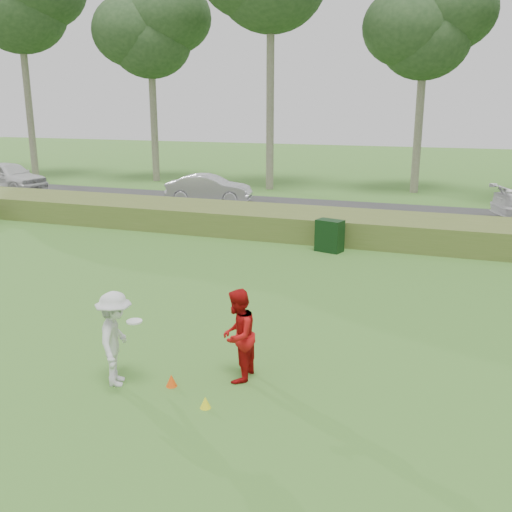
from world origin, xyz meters
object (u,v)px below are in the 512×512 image
at_px(cone_yellow, 205,402).
at_px(cone_orange, 171,380).
at_px(utility_cabinet, 330,236).
at_px(car_mid, 209,189).
at_px(player_red, 238,335).
at_px(car_left, 8,176).
at_px(player_white, 116,339).

bearing_deg(cone_yellow, cone_orange, 151.48).
bearing_deg(utility_cabinet, car_mid, 152.25).
bearing_deg(player_red, cone_orange, -59.11).
xyz_separation_m(cone_orange, cone_yellow, (0.87, -0.47, -0.01)).
bearing_deg(car_left, cone_yellow, -121.12).
height_order(player_white, cone_yellow, player_white).
relative_size(cone_yellow, car_mid, 0.05).
bearing_deg(cone_orange, car_mid, 112.33).
relative_size(utility_cabinet, car_left, 0.22).
bearing_deg(utility_cabinet, cone_yellow, -72.43).
relative_size(player_white, car_mid, 0.41).
relative_size(player_white, car_left, 0.36).
xyz_separation_m(player_white, cone_yellow, (1.81, -0.25, -0.75)).
distance_m(player_white, car_mid, 18.80).
bearing_deg(car_mid, utility_cabinet, -144.11).
distance_m(cone_orange, car_mid, 18.94).
distance_m(cone_orange, cone_yellow, 0.99).
xyz_separation_m(cone_orange, utility_cabinet, (0.51, 10.24, 0.43)).
distance_m(player_white, cone_yellow, 1.98).
height_order(utility_cabinet, car_left, car_left).
bearing_deg(car_mid, player_red, -164.82).
relative_size(cone_orange, car_mid, 0.05).
relative_size(cone_yellow, utility_cabinet, 0.19).
distance_m(utility_cabinet, car_left, 21.10).
height_order(player_white, player_red, player_white).
bearing_deg(car_left, utility_cabinet, -99.39).
relative_size(player_red, utility_cabinet, 1.57).
bearing_deg(car_left, player_white, -123.38).
bearing_deg(cone_orange, cone_yellow, -28.52).
xyz_separation_m(utility_cabinet, car_left, (-19.88, 7.06, 0.34)).
xyz_separation_m(player_red, car_left, (-20.38, 16.64, 0.03)).
distance_m(cone_yellow, car_mid, 19.72).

